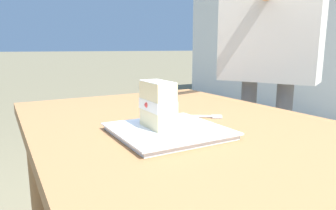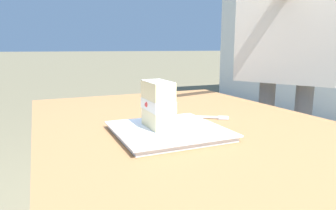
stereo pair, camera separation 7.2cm
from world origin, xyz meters
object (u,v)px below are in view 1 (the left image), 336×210
Objects in this scene: cake_slice at (158,105)px; diner_person at (270,24)px; patio_table at (194,168)px; dessert_plate at (168,131)px; dessert_fork at (198,116)px.

diner_person reaches higher than cake_slice.
patio_table is 0.80× the size of diner_person.
diner_person is at bearing -63.24° from dessert_plate.
diner_person is (0.38, -0.74, 0.30)m from dessert_plate.
patio_table is at bearing -75.58° from dessert_plate.
dessert_plate is 2.25× the size of cake_slice.
patio_table is 8.22× the size of dessert_fork.
cake_slice is 0.73× the size of dessert_fork.
diner_person reaches higher than dessert_fork.
cake_slice is (-0.01, 0.11, 0.19)m from patio_table.
cake_slice is 0.88m from diner_person.
dessert_plate is at bearing 116.76° from diner_person.
patio_table is 11.21× the size of cake_slice.
dessert_fork is (0.08, -0.07, 0.12)m from patio_table.
patio_table is 0.16m from dessert_plate.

